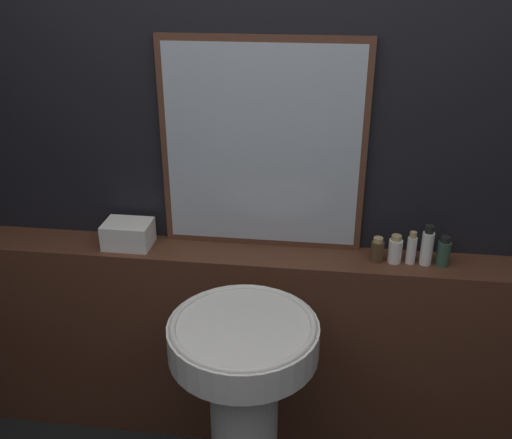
{
  "coord_description": "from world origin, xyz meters",
  "views": [
    {
      "loc": [
        0.25,
        -0.76,
        2.05
      ],
      "look_at": [
        -0.0,
        1.18,
        1.15
      ],
      "focal_mm": 40.0,
      "sensor_mm": 36.0,
      "label": 1
    }
  ],
  "objects_px": {
    "shampoo_bottle": "(377,250)",
    "conditioner_bottle": "(395,250)",
    "body_wash_bottle": "(427,247)",
    "mirror": "(262,147)",
    "towel_stack": "(128,234)",
    "lotion_bottle": "(411,249)",
    "hand_soap_bottle": "(444,252)",
    "pedestal_sink": "(243,398)"
  },
  "relations": [
    {
      "from": "body_wash_bottle",
      "to": "pedestal_sink",
      "type": "bearing_deg",
      "value": -144.23
    },
    {
      "from": "conditioner_bottle",
      "to": "lotion_bottle",
      "type": "height_order",
      "value": "lotion_bottle"
    },
    {
      "from": "pedestal_sink",
      "to": "towel_stack",
      "type": "distance_m",
      "value": 0.83
    },
    {
      "from": "hand_soap_bottle",
      "to": "towel_stack",
      "type": "bearing_deg",
      "value": 180.0
    },
    {
      "from": "towel_stack",
      "to": "lotion_bottle",
      "type": "relative_size",
      "value": 1.43
    },
    {
      "from": "mirror",
      "to": "conditioner_bottle",
      "type": "distance_m",
      "value": 0.66
    },
    {
      "from": "pedestal_sink",
      "to": "body_wash_bottle",
      "type": "height_order",
      "value": "body_wash_bottle"
    },
    {
      "from": "pedestal_sink",
      "to": "body_wash_bottle",
      "type": "bearing_deg",
      "value": 35.77
    },
    {
      "from": "mirror",
      "to": "conditioner_bottle",
      "type": "bearing_deg",
      "value": -9.32
    },
    {
      "from": "pedestal_sink",
      "to": "hand_soap_bottle",
      "type": "xyz_separation_m",
      "value": [
        0.73,
        0.48,
        0.39
      ]
    },
    {
      "from": "mirror",
      "to": "shampoo_bottle",
      "type": "xyz_separation_m",
      "value": [
        0.47,
        -0.09,
        -0.38
      ]
    },
    {
      "from": "shampoo_bottle",
      "to": "lotion_bottle",
      "type": "height_order",
      "value": "lotion_bottle"
    },
    {
      "from": "towel_stack",
      "to": "shampoo_bottle",
      "type": "relative_size",
      "value": 1.9
    },
    {
      "from": "towel_stack",
      "to": "body_wash_bottle",
      "type": "bearing_deg",
      "value": 0.0
    },
    {
      "from": "mirror",
      "to": "shampoo_bottle",
      "type": "relative_size",
      "value": 8.26
    },
    {
      "from": "lotion_bottle",
      "to": "body_wash_bottle",
      "type": "relative_size",
      "value": 0.82
    },
    {
      "from": "mirror",
      "to": "body_wash_bottle",
      "type": "bearing_deg",
      "value": -7.65
    },
    {
      "from": "conditioner_bottle",
      "to": "body_wash_bottle",
      "type": "relative_size",
      "value": 0.7
    },
    {
      "from": "shampoo_bottle",
      "to": "conditioner_bottle",
      "type": "bearing_deg",
      "value": 0.0
    },
    {
      "from": "pedestal_sink",
      "to": "shampoo_bottle",
      "type": "bearing_deg",
      "value": 45.26
    },
    {
      "from": "shampoo_bottle",
      "to": "conditioner_bottle",
      "type": "distance_m",
      "value": 0.07
    },
    {
      "from": "mirror",
      "to": "hand_soap_bottle",
      "type": "distance_m",
      "value": 0.82
    },
    {
      "from": "shampoo_bottle",
      "to": "conditioner_bottle",
      "type": "relative_size",
      "value": 0.88
    },
    {
      "from": "body_wash_bottle",
      "to": "hand_soap_bottle",
      "type": "bearing_deg",
      "value": 0.0
    },
    {
      "from": "conditioner_bottle",
      "to": "body_wash_bottle",
      "type": "distance_m",
      "value": 0.12
    },
    {
      "from": "pedestal_sink",
      "to": "hand_soap_bottle",
      "type": "distance_m",
      "value": 0.95
    },
    {
      "from": "conditioner_bottle",
      "to": "pedestal_sink",
      "type": "bearing_deg",
      "value": -138.64
    },
    {
      "from": "shampoo_bottle",
      "to": "hand_soap_bottle",
      "type": "xyz_separation_m",
      "value": [
        0.25,
        0.0,
        0.01
      ]
    },
    {
      "from": "mirror",
      "to": "towel_stack",
      "type": "xyz_separation_m",
      "value": [
        -0.55,
        -0.09,
        -0.37
      ]
    },
    {
      "from": "mirror",
      "to": "lotion_bottle",
      "type": "relative_size",
      "value": 6.25
    },
    {
      "from": "pedestal_sink",
      "to": "conditioner_bottle",
      "type": "relative_size",
      "value": 8.01
    },
    {
      "from": "conditioner_bottle",
      "to": "mirror",
      "type": "bearing_deg",
      "value": 170.68
    },
    {
      "from": "mirror",
      "to": "hand_soap_bottle",
      "type": "relative_size",
      "value": 6.9
    },
    {
      "from": "towel_stack",
      "to": "shampoo_bottle",
      "type": "distance_m",
      "value": 1.03
    },
    {
      "from": "hand_soap_bottle",
      "to": "pedestal_sink",
      "type": "bearing_deg",
      "value": -146.75
    },
    {
      "from": "body_wash_bottle",
      "to": "hand_soap_bottle",
      "type": "relative_size",
      "value": 1.35
    },
    {
      "from": "conditioner_bottle",
      "to": "hand_soap_bottle",
      "type": "distance_m",
      "value": 0.19
    },
    {
      "from": "conditioner_bottle",
      "to": "hand_soap_bottle",
      "type": "bearing_deg",
      "value": 0.0
    },
    {
      "from": "lotion_bottle",
      "to": "body_wash_bottle",
      "type": "xyz_separation_m",
      "value": [
        0.06,
        0.0,
        0.01
      ]
    },
    {
      "from": "shampoo_bottle",
      "to": "lotion_bottle",
      "type": "xyz_separation_m",
      "value": [
        0.13,
        0.0,
        0.02
      ]
    },
    {
      "from": "shampoo_bottle",
      "to": "body_wash_bottle",
      "type": "relative_size",
      "value": 0.62
    },
    {
      "from": "shampoo_bottle",
      "to": "hand_soap_bottle",
      "type": "distance_m",
      "value": 0.25
    }
  ]
}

